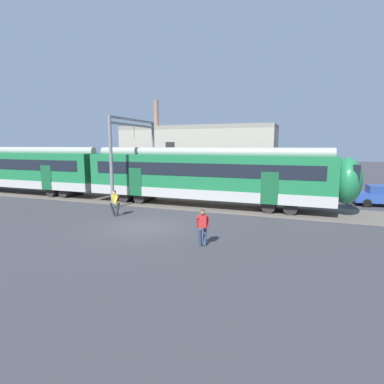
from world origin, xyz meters
The scene contains 8 objects.
ground_plane centered at (0.00, 0.00, 0.00)m, with size 160.00×160.00×0.00m, color #38383D.
track_bed centered at (-9.69, 6.88, 0.01)m, with size 80.00×4.40×0.01m, color #605951.
commuter_train centered at (-16.50, 6.88, 2.25)m, with size 56.65×3.07×4.73m.
pedestrian_yellow centered at (-2.89, 1.66, 0.99)m, with size 0.69×0.50×1.67m.
pedestrian_red centered at (4.12, -1.86, 0.99)m, with size 0.54×0.69×1.67m.
parked_car_blue centered at (13.93, 11.21, 0.78)m, with size 4.09×1.94×1.54m.
catenary_gantry centered at (-4.50, 6.88, 4.31)m, with size 0.24×6.64×6.53m.
background_building centered at (-2.02, 15.12, 3.21)m, with size 15.57×5.00×9.20m.
Camera 1 is at (8.15, -14.20, 4.48)m, focal length 28.00 mm.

